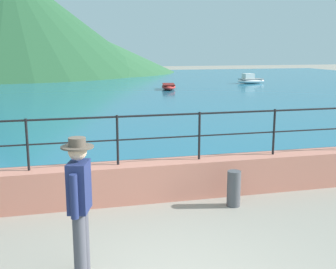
{
  "coord_description": "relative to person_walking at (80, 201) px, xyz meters",
  "views": [
    {
      "loc": [
        -0.94,
        -4.19,
        2.76
      ],
      "look_at": [
        1.05,
        3.7,
        1.1
      ],
      "focal_mm": 45.46,
      "sensor_mm": 36.0,
      "label": 1
    }
  ],
  "objects": [
    {
      "name": "hill_main",
      "position": [
        -4.91,
        43.95,
        4.61
      ],
      "size": [
        29.29,
        29.29,
        11.17
      ],
      "primitive_type": "cone",
      "color": "#285633",
      "rests_on": "ground"
    },
    {
      "name": "lake_water",
      "position": [
        0.78,
        25.14,
        -0.95
      ],
      "size": [
        64.0,
        44.32,
        0.06
      ],
      "primitive_type": "cube",
      "color": "#236B89",
      "rests_on": "ground"
    },
    {
      "name": "boat_2",
      "position": [
        14.13,
        25.62,
        -0.65
      ],
      "size": [
        2.38,
        1.12,
        0.76
      ],
      "color": "white",
      "rests_on": "lake_water"
    },
    {
      "name": "bollard",
      "position": [
        2.73,
        1.78,
        -0.66
      ],
      "size": [
        0.24,
        0.24,
        0.64
      ],
      "primitive_type": "cylinder",
      "color": "#4C4C51",
      "rests_on": "ground"
    },
    {
      "name": "person_walking",
      "position": [
        0.0,
        0.0,
        0.0
      ],
      "size": [
        0.38,
        0.55,
        1.75
      ],
      "color": "#4C4C56",
      "rests_on": "ground"
    },
    {
      "name": "promenade_wall",
      "position": [
        0.78,
        2.5,
        -0.63
      ],
      "size": [
        20.0,
        0.56,
        0.7
      ],
      "primitive_type": "cube",
      "color": "tan",
      "rests_on": "ground"
    },
    {
      "name": "railing",
      "position": [
        0.78,
        2.5,
        0.34
      ],
      "size": [
        18.44,
        0.04,
        0.9
      ],
      "color": "black",
      "rests_on": "promenade_wall"
    },
    {
      "name": "hill_secondary",
      "position": [
        0.87,
        45.17,
        1.8
      ],
      "size": [
        24.23,
        24.23,
        5.55
      ],
      "primitive_type": "cone",
      "color": "#33663D",
      "rests_on": "ground"
    },
    {
      "name": "boat_1",
      "position": [
        6.78,
        22.45,
        -0.72
      ],
      "size": [
        1.34,
        2.43,
        0.36
      ],
      "color": "red",
      "rests_on": "lake_water"
    }
  ]
}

